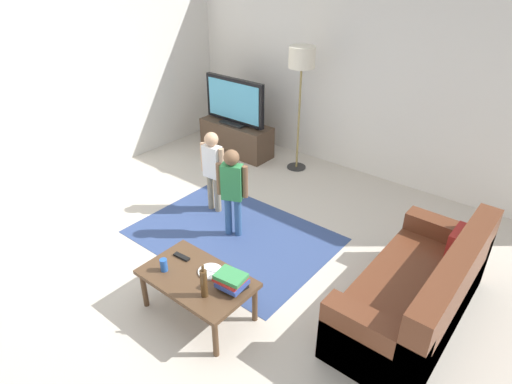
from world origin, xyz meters
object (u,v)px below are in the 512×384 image
(coffee_table, at_px, (197,281))
(child_near_tv, at_px, (213,165))
(soda_can, at_px, (164,265))
(plate, at_px, (210,271))
(floor_lamp, at_px, (302,64))
(couch, at_px, (421,296))
(bottle, at_px, (204,283))
(tv, at_px, (235,102))
(tv_stand, at_px, (236,138))
(tv_remote, at_px, (182,257))
(child_center, at_px, (232,186))
(book_stack, at_px, (231,280))

(coffee_table, bearing_deg, child_near_tv, 129.31)
(soda_can, xyz_separation_m, plate, (0.33, 0.24, -0.05))
(floor_lamp, bearing_deg, child_near_tv, -94.45)
(couch, distance_m, floor_lamp, 3.42)
(floor_lamp, relative_size, bottle, 5.58)
(floor_lamp, distance_m, coffee_table, 3.39)
(coffee_table, bearing_deg, tv, 126.05)
(child_near_tv, height_order, coffee_table, child_near_tv)
(tv_stand, bearing_deg, tv, -90.00)
(tv_remote, bearing_deg, couch, 24.88)
(plate, bearing_deg, bottle, -54.73)
(tv_stand, xyz_separation_m, floor_lamp, (1.07, 0.15, 1.30))
(coffee_table, bearing_deg, bottle, -28.61)
(child_center, height_order, soda_can, child_center)
(tv, bearing_deg, floor_lamp, 9.16)
(tv_stand, height_order, child_center, child_center)
(child_center, bearing_deg, couch, 0.73)
(child_near_tv, xyz_separation_m, soda_can, (0.85, -1.50, -0.15))
(tv, bearing_deg, couch, -24.95)
(bottle, bearing_deg, floor_lamp, 111.24)
(tv, distance_m, soda_can, 3.49)
(bottle, height_order, soda_can, bottle)
(floor_lamp, height_order, book_stack, floor_lamp)
(child_near_tv, xyz_separation_m, plate, (1.18, -1.26, -0.20))
(floor_lamp, relative_size, plate, 8.09)
(coffee_table, xyz_separation_m, soda_can, (-0.28, -0.12, 0.11))
(tv, xyz_separation_m, child_near_tv, (0.94, -1.47, -0.22))
(couch, height_order, soda_can, couch)
(tv, relative_size, floor_lamp, 0.62)
(floor_lamp, distance_m, tv_remote, 3.20)
(coffee_table, relative_size, bottle, 3.14)
(bottle, distance_m, soda_can, 0.51)
(tv_remote, relative_size, soda_can, 1.42)
(tv_stand, height_order, book_stack, book_stack)
(couch, relative_size, coffee_table, 1.80)
(child_center, distance_m, plate, 1.20)
(floor_lamp, height_order, coffee_table, floor_lamp)
(child_near_tv, relative_size, book_stack, 3.88)
(child_center, bearing_deg, soda_can, -76.35)
(couch, relative_size, bottle, 5.65)
(tv_stand, height_order, soda_can, soda_can)
(tv_stand, distance_m, coffee_table, 3.54)
(couch, xyz_separation_m, tv_remote, (-1.88, -1.05, 0.14))
(child_near_tv, relative_size, plate, 4.76)
(tv, relative_size, coffee_table, 1.10)
(coffee_table, distance_m, bottle, 0.31)
(tv_stand, xyz_separation_m, soda_can, (1.79, -2.99, 0.24))
(tv_stand, bearing_deg, child_near_tv, -57.65)
(book_stack, relative_size, plate, 1.23)
(floor_lamp, bearing_deg, tv_remote, -76.51)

